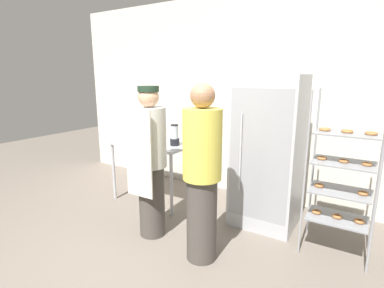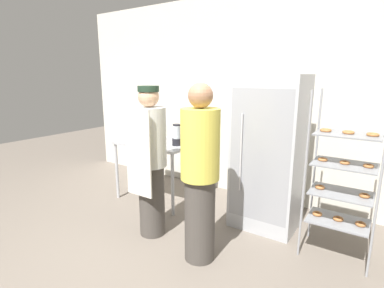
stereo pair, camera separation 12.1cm
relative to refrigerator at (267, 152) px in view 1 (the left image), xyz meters
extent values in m
plane|color=#6B6056|center=(-0.72, -1.51, -0.93)|extent=(14.00, 14.00, 0.00)
cube|color=silver|center=(-0.72, 0.84, 0.58)|extent=(6.40, 0.12, 3.03)
cube|color=#ADAFB5|center=(0.00, 0.01, 0.00)|extent=(0.77, 0.66, 1.86)
cube|color=#93959B|center=(0.00, -0.31, 0.02)|extent=(0.71, 0.02, 1.52)
cylinder|color=silver|center=(-0.21, -0.34, 0.05)|extent=(0.02, 0.02, 0.91)
cylinder|color=#93969B|center=(0.54, -0.46, -0.07)|extent=(0.02, 0.02, 1.71)
cylinder|color=#93969B|center=(1.17, -0.46, -0.07)|extent=(0.02, 0.02, 1.71)
cylinder|color=#93969B|center=(0.54, -0.01, -0.07)|extent=(0.02, 0.02, 1.71)
cylinder|color=#93969B|center=(1.17, -0.01, -0.07)|extent=(0.02, 0.02, 1.71)
cube|color=gray|center=(0.85, -0.23, -0.55)|extent=(0.58, 0.42, 0.01)
torus|color=#AD6B38|center=(0.65, -0.23, -0.52)|extent=(0.10, 0.10, 0.03)
torus|color=#AD6B38|center=(0.85, -0.23, -0.52)|extent=(0.10, 0.10, 0.03)
torus|color=#AD6B38|center=(1.06, -0.23, -0.52)|extent=(0.10, 0.10, 0.03)
cube|color=gray|center=(0.85, -0.23, -0.24)|extent=(0.58, 0.42, 0.01)
torus|color=#AD6B38|center=(0.65, -0.23, -0.22)|extent=(0.10, 0.10, 0.03)
torus|color=#AD6B38|center=(1.06, -0.23, -0.22)|extent=(0.10, 0.10, 0.03)
cube|color=gray|center=(0.85, -0.23, 0.06)|extent=(0.58, 0.42, 0.01)
torus|color=#AD6B38|center=(0.65, -0.23, 0.08)|extent=(0.10, 0.10, 0.03)
torus|color=#AD6B38|center=(0.85, -0.23, 0.08)|extent=(0.10, 0.10, 0.03)
torus|color=#AD6B38|center=(1.06, -0.23, 0.08)|extent=(0.10, 0.10, 0.03)
cube|color=gray|center=(0.85, -0.23, 0.36)|extent=(0.58, 0.42, 0.01)
torus|color=#AD6B38|center=(0.65, -0.23, 0.38)|extent=(0.11, 0.11, 0.03)
torus|color=#AD6B38|center=(0.85, -0.23, 0.38)|extent=(0.11, 0.11, 0.03)
torus|color=#AD6B38|center=(1.06, -0.23, 0.38)|extent=(0.11, 0.11, 0.03)
cube|color=#ADAFB5|center=(-1.65, -0.13, -0.06)|extent=(1.15, 0.75, 0.04)
cylinder|color=#ADAFB5|center=(-2.19, -0.47, -0.50)|extent=(0.04, 0.04, 0.86)
cylinder|color=#ADAFB5|center=(-1.12, -0.47, -0.50)|extent=(0.04, 0.04, 0.86)
cylinder|color=#ADAFB5|center=(-2.19, 0.20, -0.50)|extent=(0.04, 0.04, 0.86)
cylinder|color=#ADAFB5|center=(-1.12, 0.20, -0.50)|extent=(0.04, 0.04, 0.86)
cube|color=silver|center=(-1.72, -0.24, -0.01)|extent=(0.27, 0.22, 0.05)
cube|color=silver|center=(-1.72, -0.13, 0.12)|extent=(0.27, 0.01, 0.22)
torus|color=#C66B84|center=(-1.79, -0.28, 0.03)|extent=(0.08, 0.08, 0.02)
torus|color=#C66B84|center=(-1.72, -0.28, 0.03)|extent=(0.08, 0.08, 0.02)
torus|color=#C66B84|center=(-1.66, -0.28, 0.03)|extent=(0.08, 0.08, 0.02)
torus|color=#C66B84|center=(-1.79, -0.20, 0.03)|extent=(0.08, 0.08, 0.02)
torus|color=#C66B84|center=(-1.72, -0.20, 0.03)|extent=(0.08, 0.08, 0.02)
torus|color=#C66B84|center=(-1.66, -0.20, 0.03)|extent=(0.08, 0.08, 0.02)
cylinder|color=black|center=(-1.27, -0.16, 0.01)|extent=(0.13, 0.13, 0.10)
cylinder|color=#B2BCC1|center=(-1.27, -0.16, 0.15)|extent=(0.10, 0.10, 0.18)
cylinder|color=black|center=(-1.27, -0.16, 0.25)|extent=(0.10, 0.10, 0.02)
cylinder|color=#47423D|center=(-1.03, -0.97, -0.51)|extent=(0.30, 0.30, 0.84)
cylinder|color=beige|center=(-1.03, -0.97, 0.24)|extent=(0.37, 0.37, 0.67)
sphere|color=tan|center=(-1.03, -0.97, 0.69)|extent=(0.23, 0.23, 0.23)
cube|color=beige|center=(-1.03, -1.17, 0.10)|extent=(0.35, 0.02, 0.96)
cylinder|color=#1E3323|center=(-1.03, -0.97, 0.78)|extent=(0.23, 0.23, 0.06)
cylinder|color=#47423D|center=(-0.29, -1.08, -0.50)|extent=(0.31, 0.31, 0.86)
cylinder|color=#DBCC4C|center=(-0.29, -1.08, 0.28)|extent=(0.38, 0.38, 0.68)
sphere|color=#9E7051|center=(-0.29, -1.08, 0.73)|extent=(0.23, 0.23, 0.23)
camera|label=1|loc=(1.09, -3.49, 0.91)|focal=28.00mm
camera|label=2|loc=(1.19, -3.42, 0.91)|focal=28.00mm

